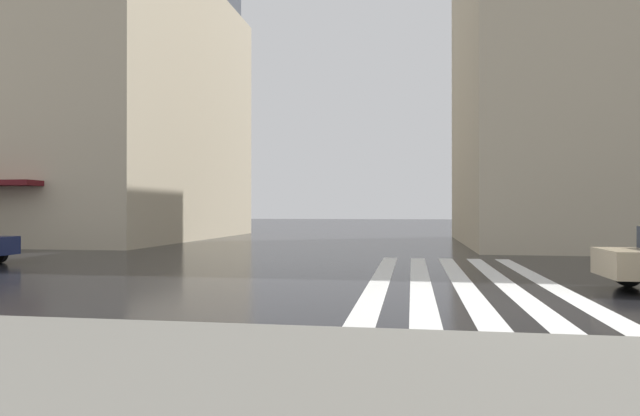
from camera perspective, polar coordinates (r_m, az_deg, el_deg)
The scene contains 3 objects.
ground_plane at distance 11.10m, azimuth 19.11°, elevation -9.38°, with size 220.00×220.00×0.00m, color black.
zebra_crossing at distance 14.95m, azimuth 13.91°, elevation -7.01°, with size 13.00×4.50×0.01m.
haussmann_block_mid at distance 42.71m, azimuth -28.67°, elevation 10.36°, with size 20.83×26.72×19.66m.
Camera 1 is at (-10.80, 1.87, 1.76)m, focal length 31.82 mm.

